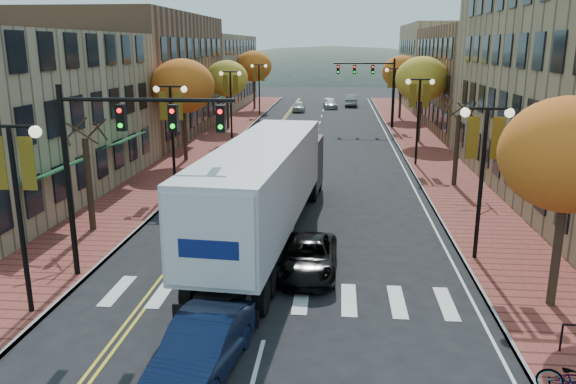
# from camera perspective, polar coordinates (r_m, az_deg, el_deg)

# --- Properties ---
(ground) EXTENTS (200.00, 200.00, 0.00)m
(ground) POSITION_cam_1_polar(r_m,az_deg,el_deg) (17.57, -2.10, -13.39)
(ground) COLOR black
(ground) RESTS_ON ground
(sidewalk_left) EXTENTS (4.00, 85.00, 0.15)m
(sidewalk_left) POSITION_cam_1_polar(r_m,az_deg,el_deg) (49.80, -7.75, 5.12)
(sidewalk_left) COLOR brown
(sidewalk_left) RESTS_ON ground
(sidewalk_right) EXTENTS (4.00, 85.00, 0.15)m
(sidewalk_right) POSITION_cam_1_polar(r_m,az_deg,el_deg) (49.07, 13.29, 4.71)
(sidewalk_right) COLOR brown
(sidewalk_right) RESTS_ON ground
(building_left_mid) EXTENTS (12.00, 24.00, 11.00)m
(building_left_mid) POSITION_cam_1_polar(r_m,az_deg,el_deg) (54.84, -15.47, 11.31)
(building_left_mid) COLOR brown
(building_left_mid) RESTS_ON ground
(building_left_far) EXTENTS (12.00, 26.00, 9.50)m
(building_left_far) POSITION_cam_1_polar(r_m,az_deg,el_deg) (78.78, -9.04, 11.99)
(building_left_far) COLOR #9E8966
(building_left_far) RESTS_ON ground
(building_right_mid) EXTENTS (15.00, 24.00, 10.00)m
(building_right_mid) POSITION_cam_1_polar(r_m,az_deg,el_deg) (59.78, 21.52, 10.59)
(building_right_mid) COLOR brown
(building_right_mid) RESTS_ON ground
(building_right_far) EXTENTS (15.00, 20.00, 11.00)m
(building_right_far) POSITION_cam_1_polar(r_m,az_deg,el_deg) (81.11, 17.25, 12.13)
(building_right_far) COLOR #9E8966
(building_right_far) RESTS_ON ground
(tree_left_a) EXTENTS (0.28, 0.28, 4.20)m
(tree_left_a) POSITION_cam_1_polar(r_m,az_deg,el_deg) (26.53, -19.55, 0.73)
(tree_left_a) COLOR #382619
(tree_left_a) RESTS_ON sidewalk_left
(tree_left_b) EXTENTS (4.48, 4.48, 7.21)m
(tree_left_b) POSITION_cam_1_polar(r_m,az_deg,el_deg) (40.98, -10.65, 10.52)
(tree_left_b) COLOR #382619
(tree_left_b) RESTS_ON sidewalk_left
(tree_left_c) EXTENTS (4.16, 4.16, 6.69)m
(tree_left_c) POSITION_cam_1_polar(r_m,az_deg,el_deg) (56.54, -6.23, 11.38)
(tree_left_c) COLOR #382619
(tree_left_c) RESTS_ON sidewalk_left
(tree_left_d) EXTENTS (4.61, 4.61, 7.42)m
(tree_left_d) POSITION_cam_1_polar(r_m,az_deg,el_deg) (74.24, -3.49, 12.64)
(tree_left_d) COLOR #382619
(tree_left_d) RESTS_ON sidewalk_left
(tree_right_a) EXTENTS (4.16, 4.16, 6.69)m
(tree_right_a) POSITION_cam_1_polar(r_m,az_deg,el_deg) (19.00, 26.68, 3.38)
(tree_right_a) COLOR #382619
(tree_right_a) RESTS_ON sidewalk_right
(tree_right_b) EXTENTS (0.28, 0.28, 4.20)m
(tree_right_b) POSITION_cam_1_polar(r_m,az_deg,el_deg) (34.62, 16.74, 4.08)
(tree_right_b) COLOR #382619
(tree_right_b) RESTS_ON sidewalk_right
(tree_right_c) EXTENTS (4.48, 4.48, 7.21)m
(tree_right_c) POSITION_cam_1_polar(r_m,az_deg,el_deg) (49.94, 13.42, 11.09)
(tree_right_c) COLOR #382619
(tree_right_c) RESTS_ON sidewalk_right
(tree_right_d) EXTENTS (4.35, 4.35, 7.00)m
(tree_right_d) POSITION_cam_1_polar(r_m,az_deg,el_deg) (65.81, 11.47, 11.85)
(tree_right_d) COLOR #382619
(tree_right_d) RESTS_ON sidewalk_right
(lamp_left_a) EXTENTS (1.96, 0.36, 6.05)m
(lamp_left_a) POSITION_cam_1_polar(r_m,az_deg,el_deg) (18.51, -25.95, 0.78)
(lamp_left_a) COLOR black
(lamp_left_a) RESTS_ON ground
(lamp_left_b) EXTENTS (1.96, 0.36, 6.05)m
(lamp_left_b) POSITION_cam_1_polar(r_m,az_deg,el_deg) (33.02, -11.75, 7.49)
(lamp_left_b) COLOR black
(lamp_left_b) RESTS_ON ground
(lamp_left_c) EXTENTS (1.96, 0.36, 6.05)m
(lamp_left_c) POSITION_cam_1_polar(r_m,az_deg,el_deg) (50.43, -5.85, 10.13)
(lamp_left_c) COLOR black
(lamp_left_c) RESTS_ON ground
(lamp_left_d) EXTENTS (1.96, 0.36, 6.05)m
(lamp_left_d) POSITION_cam_1_polar(r_m,az_deg,el_deg) (68.15, -2.96, 11.36)
(lamp_left_d) COLOR black
(lamp_left_d) RESTS_ON ground
(lamp_right_a) EXTENTS (1.96, 0.36, 6.05)m
(lamp_right_a) POSITION_cam_1_polar(r_m,az_deg,el_deg) (22.42, 19.26, 3.66)
(lamp_right_a) COLOR black
(lamp_right_a) RESTS_ON ground
(lamp_right_b) EXTENTS (1.96, 0.36, 6.05)m
(lamp_right_b) POSITION_cam_1_polar(r_m,az_deg,el_deg) (39.95, 13.15, 8.63)
(lamp_right_b) COLOR black
(lamp_right_b) RESTS_ON ground
(lamp_right_c) EXTENTS (1.96, 0.36, 6.05)m
(lamp_right_c) POSITION_cam_1_polar(r_m,az_deg,el_deg) (57.77, 10.75, 10.53)
(lamp_right_c) COLOR black
(lamp_right_c) RESTS_ON ground
(traffic_mast_near) EXTENTS (6.10, 0.35, 7.00)m
(traffic_mast_near) POSITION_cam_1_polar(r_m,az_deg,el_deg) (20.11, -16.85, 4.49)
(traffic_mast_near) COLOR black
(traffic_mast_near) RESTS_ON ground
(traffic_mast_far) EXTENTS (6.10, 0.34, 7.00)m
(traffic_mast_far) POSITION_cam_1_polar(r_m,az_deg,el_deg) (57.57, 8.74, 11.23)
(traffic_mast_far) COLOR black
(traffic_mast_far) RESTS_ON ground
(semi_truck) EXTENTS (4.19, 18.00, 4.46)m
(semi_truck) POSITION_cam_1_polar(r_m,az_deg,el_deg) (24.25, -1.92, 1.19)
(semi_truck) COLOR black
(semi_truck) RESTS_ON ground
(navy_sedan) EXTENTS (2.15, 4.72, 1.50)m
(navy_sedan) POSITION_cam_1_polar(r_m,az_deg,el_deg) (15.16, -8.65, -15.24)
(navy_sedan) COLOR #0D1837
(navy_sedan) RESTS_ON ground
(black_suv) EXTENTS (2.16, 4.65, 1.29)m
(black_suv) POSITION_cam_1_polar(r_m,az_deg,el_deg) (21.00, 1.99, -6.60)
(black_suv) COLOR black
(black_suv) RESTS_ON ground
(car_far_white) EXTENTS (1.68, 3.91, 1.31)m
(car_far_white) POSITION_cam_1_polar(r_m,az_deg,el_deg) (72.38, 1.10, 8.69)
(car_far_white) COLOR silver
(car_far_white) RESTS_ON ground
(car_far_silver) EXTENTS (2.14, 4.34, 1.21)m
(car_far_silver) POSITION_cam_1_polar(r_m,az_deg,el_deg) (76.41, 4.33, 8.93)
(car_far_silver) COLOR #AFAFB7
(car_far_silver) RESTS_ON ground
(car_far_oncoming) EXTENTS (1.73, 4.81, 1.58)m
(car_far_oncoming) POSITION_cam_1_polar(r_m,az_deg,el_deg) (79.45, 6.42, 9.24)
(car_far_oncoming) COLOR #97979E
(car_far_oncoming) RESTS_ON ground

